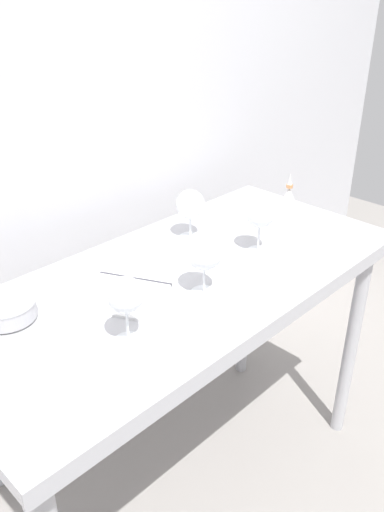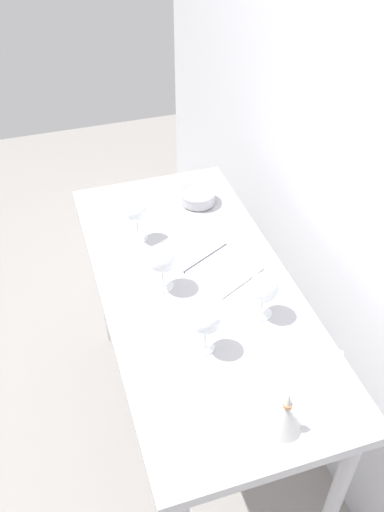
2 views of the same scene
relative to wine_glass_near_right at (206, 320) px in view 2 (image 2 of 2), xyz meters
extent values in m
plane|color=gray|center=(-0.27, 0.07, -1.02)|extent=(6.00, 6.00, 0.00)
cube|color=silver|center=(-0.27, 0.56, 0.28)|extent=(3.80, 0.04, 2.60)
cube|color=#B3B3B8|center=(-0.27, 0.07, -0.14)|extent=(1.40, 0.64, 0.04)
cube|color=#B3B3B8|center=(-0.27, -0.26, -0.15)|extent=(1.40, 0.01, 0.05)
cylinder|color=#B3B3B8|center=(-0.91, -0.19, -0.59)|extent=(0.05, 0.05, 0.86)
cylinder|color=#B3B3B8|center=(-0.91, 0.33, -0.59)|extent=(0.05, 0.05, 0.86)
cylinder|color=#B3B3B8|center=(0.37, 0.33, -0.59)|extent=(0.05, 0.05, 0.86)
cylinder|color=white|center=(0.00, 0.00, -0.12)|extent=(0.06, 0.06, 0.00)
cylinder|color=white|center=(0.00, 0.00, -0.08)|extent=(0.01, 0.01, 0.09)
sphere|color=white|center=(0.00, 0.00, 0.00)|extent=(0.09, 0.09, 0.09)
cylinder|color=maroon|center=(0.00, 0.00, -0.01)|extent=(0.06, 0.06, 0.02)
cylinder|color=white|center=(-0.30, -0.05, -0.12)|extent=(0.07, 0.07, 0.00)
cylinder|color=white|center=(-0.30, -0.05, -0.08)|extent=(0.01, 0.01, 0.08)
sphere|color=white|center=(-0.30, -0.05, 0.00)|extent=(0.10, 0.10, 0.10)
cylinder|color=maroon|center=(-0.30, -0.05, -0.01)|extent=(0.07, 0.07, 0.02)
cylinder|color=white|center=(-0.58, -0.07, -0.12)|extent=(0.07, 0.07, 0.00)
cylinder|color=white|center=(-0.58, -0.07, -0.07)|extent=(0.01, 0.01, 0.09)
sphere|color=white|center=(-0.58, -0.07, 0.01)|extent=(0.09, 0.09, 0.09)
cylinder|color=maroon|center=(-0.58, -0.07, -0.01)|extent=(0.06, 0.06, 0.03)
cylinder|color=white|center=(-0.08, 0.22, -0.12)|extent=(0.07, 0.07, 0.00)
cylinder|color=white|center=(-0.08, 0.22, -0.08)|extent=(0.01, 0.01, 0.07)
sphere|color=white|center=(-0.08, 0.22, -0.01)|extent=(0.09, 0.09, 0.09)
cylinder|color=maroon|center=(-0.08, 0.22, -0.02)|extent=(0.07, 0.07, 0.03)
cube|color=white|center=(-0.47, 0.09, -0.12)|extent=(0.26, 0.28, 0.01)
cube|color=white|center=(-0.31, 0.18, -0.12)|extent=(0.26, 0.28, 0.01)
cube|color=#3F3F47|center=(-0.39, 0.14, -0.12)|extent=(0.11, 0.20, 0.01)
cube|color=white|center=(0.16, 0.24, -0.12)|extent=(0.30, 0.32, 0.00)
cylinder|color=beige|center=(-0.73, 0.22, -0.12)|extent=(0.12, 0.12, 0.01)
cylinder|color=#B7B7BC|center=(-0.73, 0.22, -0.10)|extent=(0.14, 0.14, 0.04)
torus|color=#B7B7BC|center=(-0.73, 0.22, -0.07)|extent=(0.15, 0.15, 0.01)
cone|color=silver|center=(0.32, 0.11, -0.08)|extent=(0.10, 0.10, 0.09)
cylinder|color=#C17F4C|center=(0.32, 0.11, -0.02)|extent=(0.02, 0.02, 0.01)
cone|color=silver|center=(0.32, 0.11, 0.00)|extent=(0.02, 0.02, 0.04)
camera|label=1|loc=(-1.18, -0.87, 0.64)|focal=36.57mm
camera|label=2|loc=(1.00, -0.36, 1.17)|focal=38.12mm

